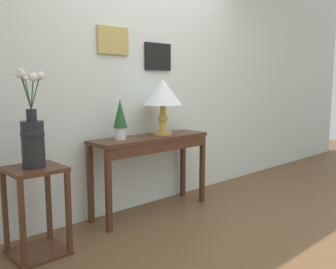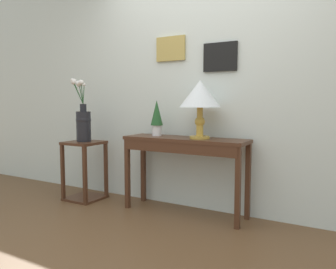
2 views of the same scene
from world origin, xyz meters
name	(u,v)px [view 1 (image 1 of 2)]	position (x,y,z in m)	size (l,w,h in m)	color
ground_plane	(254,243)	(0.00, 0.00, 0.00)	(12.00, 12.00, 0.01)	brown
back_wall_with_art	(144,73)	(0.00, 1.40, 1.40)	(9.00, 0.13, 2.80)	silver
console_table	(152,148)	(-0.14, 1.11, 0.66)	(1.27, 0.36, 0.77)	#472819
table_lamp	(163,94)	(0.02, 1.13, 1.18)	(0.40, 0.40, 0.56)	gold
potted_plant_on_console	(120,118)	(-0.49, 1.16, 0.98)	(0.13, 0.13, 0.37)	silver
pedestal_stand_left	(37,211)	(-1.37, 1.00, 0.34)	(0.39, 0.39, 0.68)	#472819
flower_vase_tall	(33,136)	(-1.38, 1.00, 0.91)	(0.20, 0.19, 0.72)	black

